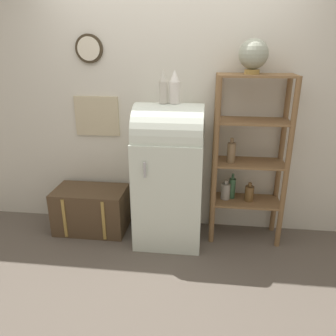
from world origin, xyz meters
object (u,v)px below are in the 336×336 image
(vase_left, at_px, (163,87))
(vase_center, at_px, (175,88))
(globe, at_px, (253,55))
(suitcase_trunk, at_px, (91,210))
(refrigerator, at_px, (169,172))

(vase_left, distance_m, vase_center, 0.10)
(globe, distance_m, vase_left, 0.82)
(suitcase_trunk, xyz_separation_m, vase_left, (0.79, -0.06, 1.29))
(vase_left, bearing_deg, suitcase_trunk, 175.30)
(globe, xyz_separation_m, vase_center, (-0.67, -0.11, -0.28))
(vase_left, bearing_deg, vase_center, 9.22)
(vase_center, bearing_deg, refrigerator, -175.92)
(refrigerator, height_order, vase_left, vase_left)
(suitcase_trunk, relative_size, globe, 2.51)
(suitcase_trunk, xyz_separation_m, globe, (1.55, 0.06, 1.56))
(vase_left, bearing_deg, refrigerator, 13.51)
(suitcase_trunk, distance_m, vase_left, 1.51)
(suitcase_trunk, distance_m, globe, 2.20)
(vase_center, bearing_deg, globe, 9.09)
(suitcase_trunk, height_order, vase_left, vase_left)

